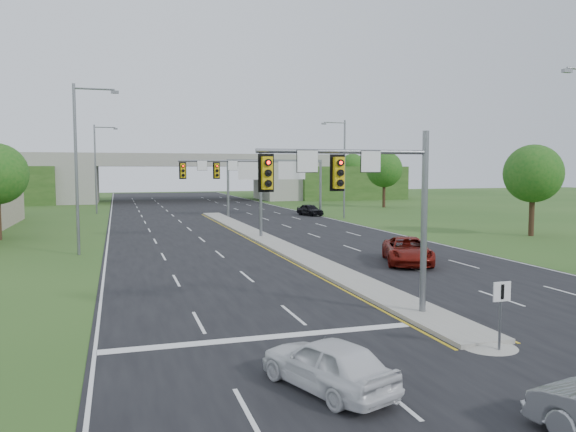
# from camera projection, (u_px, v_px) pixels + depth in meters

# --- Properties ---
(ground) EXTENTS (240.00, 240.00, 0.00)m
(ground) POSITION_uv_depth(u_px,v_px,m) (422.00, 316.00, 21.39)
(ground) COLOR #294C1B
(ground) RESTS_ON ground
(road) EXTENTS (24.00, 160.00, 0.02)m
(road) POSITION_uv_depth(u_px,v_px,m) (236.00, 226.00, 54.74)
(road) COLOR black
(road) RESTS_ON ground
(median) EXTENTS (2.00, 54.00, 0.16)m
(median) POSITION_uv_depth(u_px,v_px,m) (267.00, 240.00, 43.30)
(median) COLOR gray
(median) RESTS_ON road
(median_nose) EXTENTS (2.00, 2.00, 0.16)m
(median_nose) POSITION_uv_depth(u_px,v_px,m) (489.00, 344.00, 17.57)
(median_nose) COLOR gray
(median_nose) RESTS_ON road
(lane_markings) EXTENTS (23.72, 160.00, 0.01)m
(lane_markings) POSITION_uv_depth(u_px,v_px,m) (243.00, 233.00, 48.76)
(lane_markings) COLOR gold
(lane_markings) RESTS_ON road
(signal_mast_near) EXTENTS (6.62, 0.60, 7.00)m
(signal_mast_near) POSITION_uv_depth(u_px,v_px,m) (370.00, 193.00, 20.26)
(signal_mast_near) COLOR slate
(signal_mast_near) RESTS_ON ground
(signal_mast_far) EXTENTS (6.62, 0.60, 7.00)m
(signal_mast_far) POSITION_uv_depth(u_px,v_px,m) (233.00, 180.00, 44.08)
(signal_mast_far) COLOR slate
(signal_mast_far) RESTS_ON ground
(keep_right_sign) EXTENTS (0.60, 0.13, 2.20)m
(keep_right_sign) POSITION_uv_depth(u_px,v_px,m) (501.00, 304.00, 16.95)
(keep_right_sign) COLOR slate
(keep_right_sign) RESTS_ON ground
(sign_gantry) EXTENTS (11.58, 0.44, 6.67)m
(sign_gantry) POSITION_uv_depth(u_px,v_px,m) (274.00, 172.00, 65.70)
(sign_gantry) COLOR slate
(sign_gantry) RESTS_ON ground
(overpass) EXTENTS (80.00, 14.00, 8.10)m
(overpass) POSITION_uv_depth(u_px,v_px,m) (183.00, 181.00, 97.32)
(overpass) COLOR gray
(overpass) RESTS_ON ground
(lightpole_l_mid) EXTENTS (2.85, 0.25, 11.00)m
(lightpole_l_mid) POSITION_uv_depth(u_px,v_px,m) (79.00, 161.00, 36.06)
(lightpole_l_mid) COLOR slate
(lightpole_l_mid) RESTS_ON ground
(lightpole_l_far) EXTENTS (2.85, 0.25, 11.00)m
(lightpole_l_far) POSITION_uv_depth(u_px,v_px,m) (97.00, 165.00, 69.41)
(lightpole_l_far) COLOR slate
(lightpole_l_far) RESTS_ON ground
(lightpole_r_far) EXTENTS (2.85, 0.25, 11.00)m
(lightpole_r_far) POSITION_uv_depth(u_px,v_px,m) (343.00, 164.00, 62.86)
(lightpole_r_far) COLOR slate
(lightpole_r_far) RESTS_ON ground
(tree_l_mid) EXTENTS (5.20, 5.20, 8.12)m
(tree_l_mid) POSITION_uv_depth(u_px,v_px,m) (2.00, 169.00, 66.34)
(tree_l_mid) COLOR #382316
(tree_l_mid) RESTS_ON ground
(tree_r_near) EXTENTS (4.80, 4.80, 7.60)m
(tree_r_near) POSITION_uv_depth(u_px,v_px,m) (533.00, 174.00, 46.42)
(tree_r_near) COLOR #382316
(tree_r_near) RESTS_ON ground
(tree_r_mid) EXTENTS (5.20, 5.20, 8.12)m
(tree_r_mid) POSITION_uv_depth(u_px,v_px,m) (384.00, 169.00, 80.91)
(tree_r_mid) COLOR #382316
(tree_r_mid) RESTS_ON ground
(tree_back_b) EXTENTS (5.60, 5.60, 8.32)m
(tree_back_b) POSITION_uv_depth(u_px,v_px,m) (43.00, 169.00, 103.51)
(tree_back_b) COLOR #382316
(tree_back_b) RESTS_ON ground
(tree_back_c) EXTENTS (5.60, 5.60, 8.32)m
(tree_back_c) POSITION_uv_depth(u_px,v_px,m) (291.00, 169.00, 117.49)
(tree_back_c) COLOR #382316
(tree_back_c) RESTS_ON ground
(tree_back_d) EXTENTS (6.00, 6.00, 8.85)m
(tree_back_d) POSITION_uv_depth(u_px,v_px,m) (352.00, 168.00, 121.54)
(tree_back_d) COLOR #382316
(tree_back_d) RESTS_ON ground
(car_white) EXTENTS (2.91, 4.31, 1.36)m
(car_white) POSITION_uv_depth(u_px,v_px,m) (327.00, 363.00, 14.12)
(car_white) COLOR silver
(car_white) RESTS_ON road
(car_far_a) EXTENTS (4.38, 6.07, 1.53)m
(car_far_a) POSITION_uv_depth(u_px,v_px,m) (408.00, 251.00, 33.02)
(car_far_a) COLOR maroon
(car_far_a) RESTS_ON road
(car_far_c) EXTENTS (2.57, 4.29, 1.37)m
(car_far_c) POSITION_uv_depth(u_px,v_px,m) (310.00, 210.00, 66.94)
(car_far_c) COLOR black
(car_far_c) RESTS_ON road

